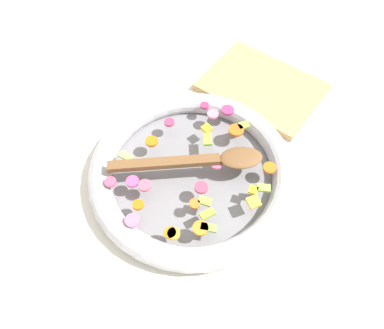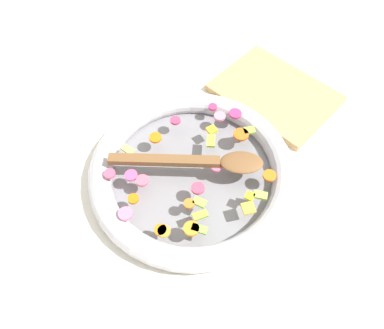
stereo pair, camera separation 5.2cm
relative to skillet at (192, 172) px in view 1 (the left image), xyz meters
name	(u,v)px [view 1 (the left image)]	position (x,y,z in m)	size (l,w,h in m)	color
ground_plane	(192,177)	(0.00, 0.00, -0.02)	(4.00, 4.00, 0.00)	silver
skillet	(192,172)	(0.00, 0.00, 0.00)	(0.45, 0.45, 0.05)	slate
chopped_vegetables	(195,170)	(-0.02, 0.01, 0.03)	(0.31, 0.38, 0.01)	orange
wooden_spoon	(202,160)	(-0.02, -0.01, 0.04)	(0.27, 0.24, 0.01)	brown
cutting_board	(262,87)	(0.02, -0.33, -0.01)	(0.29, 0.22, 0.02)	tan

